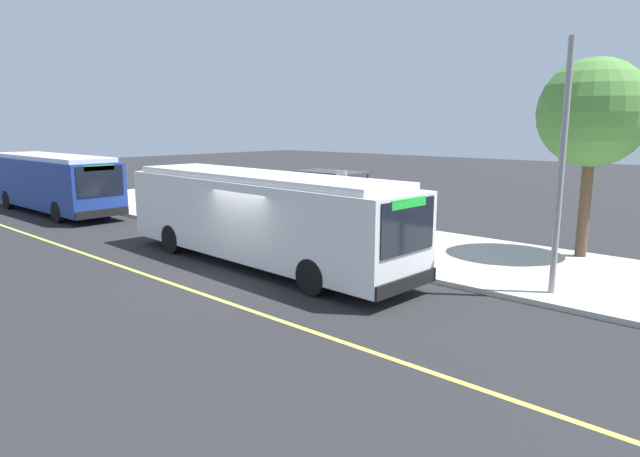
{
  "coord_description": "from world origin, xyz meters",
  "views": [
    {
      "loc": [
        12.47,
        -10.44,
        4.43
      ],
      "look_at": [
        1.48,
        1.65,
        1.34
      ],
      "focal_mm": 30.67,
      "sensor_mm": 36.0,
      "label": 1
    }
  ],
  "objects_px": {
    "pedestrian_commuter": "(321,221)",
    "transit_bus_main": "(260,215)",
    "transit_bus_second": "(53,181)",
    "route_sign_post": "(342,199)",
    "waiting_bench": "(331,220)"
  },
  "relations": [
    {
      "from": "pedestrian_commuter",
      "to": "transit_bus_main",
      "type": "bearing_deg",
      "value": -94.95
    },
    {
      "from": "transit_bus_second",
      "to": "route_sign_post",
      "type": "distance_m",
      "value": 17.16
    },
    {
      "from": "transit_bus_main",
      "to": "transit_bus_second",
      "type": "relative_size",
      "value": 1.11
    },
    {
      "from": "transit_bus_second",
      "to": "route_sign_post",
      "type": "relative_size",
      "value": 3.74
    },
    {
      "from": "waiting_bench",
      "to": "route_sign_post",
      "type": "height_order",
      "value": "route_sign_post"
    },
    {
      "from": "route_sign_post",
      "to": "pedestrian_commuter",
      "type": "relative_size",
      "value": 1.66
    },
    {
      "from": "transit_bus_second",
      "to": "route_sign_post",
      "type": "height_order",
      "value": "same"
    },
    {
      "from": "transit_bus_second",
      "to": "pedestrian_commuter",
      "type": "bearing_deg",
      "value": 9.45
    },
    {
      "from": "pedestrian_commuter",
      "to": "route_sign_post",
      "type": "bearing_deg",
      "value": 8.03
    },
    {
      "from": "waiting_bench",
      "to": "transit_bus_second",
      "type": "bearing_deg",
      "value": -160.76
    },
    {
      "from": "waiting_bench",
      "to": "pedestrian_commuter",
      "type": "distance_m",
      "value": 2.91
    },
    {
      "from": "transit_bus_main",
      "to": "pedestrian_commuter",
      "type": "bearing_deg",
      "value": 85.05
    },
    {
      "from": "transit_bus_main",
      "to": "pedestrian_commuter",
      "type": "xyz_separation_m",
      "value": [
        0.23,
        2.66,
        -0.5
      ]
    },
    {
      "from": "transit_bus_main",
      "to": "route_sign_post",
      "type": "xyz_separation_m",
      "value": [
        1.07,
        2.78,
        0.34
      ]
    },
    {
      "from": "transit_bus_main",
      "to": "pedestrian_commuter",
      "type": "relative_size",
      "value": 6.89
    }
  ]
}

